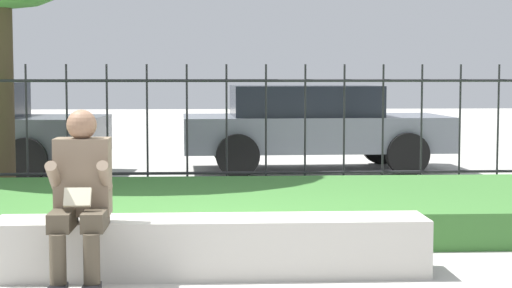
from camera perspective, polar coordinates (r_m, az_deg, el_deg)
ground_plane at (r=6.34m, az=-3.33°, el=-8.71°), size 60.00×60.00×0.00m
stone_bench at (r=6.30m, az=-2.92°, el=-7.05°), size 3.14×0.50×0.42m
person_seated_reader at (r=6.01m, az=-11.60°, el=-3.15°), size 0.42×0.73×1.22m
grass_berm at (r=8.34m, az=-3.30°, el=-4.36°), size 9.35×2.74×0.32m
iron_fence at (r=9.94m, az=-3.30°, el=0.97°), size 7.35×0.03×1.58m
car_parked_center at (r=13.09m, az=3.72°, el=1.29°), size 4.04×1.96×1.30m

